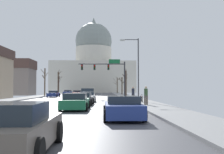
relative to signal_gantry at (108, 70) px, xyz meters
name	(u,v)px	position (x,y,z in m)	size (l,w,h in m)	color
ground	(64,104)	(-4.72, -17.11, -4.73)	(20.00, 180.00, 0.20)	#48484D
signal_gantry	(108,70)	(0.00, 0.00, 0.00)	(7.91, 0.41, 6.41)	#28282D
street_lamp_right	(136,64)	(3.17, -13.04, -0.13)	(2.27, 0.24, 7.51)	#333338
capitol_building	(94,66)	(-4.72, 65.89, 6.39)	(33.22, 20.42, 31.31)	beige
pickup_truck_near_00	(88,94)	(-3.07, -4.73, -4.02)	(2.38, 5.27, 1.64)	silver
sedan_near_01	(87,97)	(-2.69, -11.86, -4.18)	(2.18, 4.43, 1.21)	silver
sedan_near_02	(83,99)	(-2.76, -18.39, -4.17)	(2.17, 4.39, 1.21)	black
sedan_near_03	(75,102)	(-2.86, -24.22, -4.15)	(2.12, 4.61, 1.27)	#1E7247
sedan_near_04	(123,108)	(0.33, -30.43, -4.17)	(2.11, 4.51, 1.23)	navy
sedan_near_05	(12,130)	(-3.04, -37.96, -4.15)	(2.11, 4.26, 1.30)	#6B6056
sedan_oncoming_00	(53,94)	(-9.98, 5.27, -4.17)	(1.94, 4.59, 1.21)	navy
sedan_oncoming_01	(77,93)	(-6.66, 16.61, -4.18)	(2.16, 4.37, 1.20)	#B71414
sedan_oncoming_02	(68,92)	(-9.98, 25.46, -4.17)	(2.10, 4.48, 1.20)	navy
flank_building_01	(15,77)	(-21.85, 19.92, -0.43)	(8.59, 7.54, 8.50)	slate
bare_tree_00	(122,85)	(3.96, 21.33, -2.30)	(1.93, 2.22, 4.28)	#4C3D2D
bare_tree_01	(58,82)	(-13.52, 31.61, -1.34)	(1.32, 1.72, 6.84)	#4C3D2D
bare_tree_02	(117,85)	(3.52, 35.58, -2.03)	(2.19, 1.94, 4.99)	brown
bare_tree_03	(59,85)	(-12.52, 26.21, -2.10)	(1.13, 2.47, 4.70)	#423328
bare_tree_04	(126,82)	(4.05, 11.24, -1.81)	(1.25, 2.71, 5.68)	#423328
bare_tree_05	(45,81)	(-12.69, 10.11, -1.66)	(1.40, 2.04, 5.61)	brown
pedestrian_00	(146,94)	(3.19, -20.43, -3.66)	(0.35, 0.34, 1.70)	#4C4238
pedestrian_01	(133,93)	(2.93, -12.23, -3.66)	(0.35, 0.34, 1.70)	black
bicycle_parked	(141,99)	(3.49, -15.36, -4.26)	(0.12, 1.77, 0.85)	black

